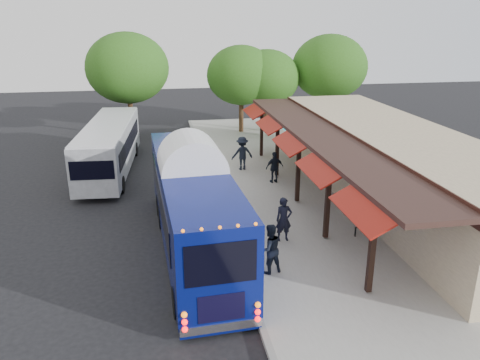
{
  "coord_description": "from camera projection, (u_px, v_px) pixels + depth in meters",
  "views": [
    {
      "loc": [
        -2.53,
        -16.15,
        8.53
      ],
      "look_at": [
        0.82,
        3.0,
        1.8
      ],
      "focal_mm": 35.0,
      "sensor_mm": 36.0,
      "label": 1
    }
  ],
  "objects": [
    {
      "name": "tree_right",
      "position": [
        330.0,
        67.0,
        36.19
      ],
      "size": [
        5.82,
        5.82,
        7.45
      ],
      "color": "#382314",
      "rests_on": "ground"
    },
    {
      "name": "ped_d",
      "position": [
        242.0,
        153.0,
        27.12
      ],
      "size": [
        1.35,
        0.9,
        1.95
      ],
      "primitive_type": "imported",
      "rotation": [
        0.0,
        0.0,
        3.29
      ],
      "color": "black",
      "rests_on": "sidewalk"
    },
    {
      "name": "tree_left",
      "position": [
        241.0,
        75.0,
        35.28
      ],
      "size": [
        5.24,
        5.24,
        6.71
      ],
      "color": "#382314",
      "rests_on": "ground"
    },
    {
      "name": "sign_board",
      "position": [
        356.0,
        221.0,
        18.76
      ],
      "size": [
        0.18,
        0.45,
        1.01
      ],
      "rotation": [
        0.0,
        0.0,
        -0.31
      ],
      "color": "black",
      "rests_on": "sidewalk"
    },
    {
      "name": "tree_mid",
      "position": [
        267.0,
        78.0,
        35.55
      ],
      "size": [
        4.99,
        4.99,
        6.39
      ],
      "color": "#382314",
      "rests_on": "ground"
    },
    {
      "name": "ped_a",
      "position": [
        284.0,
        219.0,
        18.39
      ],
      "size": [
        0.67,
        0.46,
        1.79
      ],
      "primitive_type": "imported",
      "rotation": [
        0.0,
        0.0,
        0.04
      ],
      "color": "black",
      "rests_on": "sidewalk"
    },
    {
      "name": "ped_b",
      "position": [
        269.0,
        249.0,
        16.04
      ],
      "size": [
        1.02,
        0.88,
        1.8
      ],
      "primitive_type": "imported",
      "rotation": [
        0.0,
        0.0,
        3.4
      ],
      "color": "black",
      "rests_on": "sidewalk"
    },
    {
      "name": "curb",
      "position": [
        220.0,
        209.0,
        21.94
      ],
      "size": [
        0.2,
        40.0,
        0.16
      ],
      "primitive_type": "cube",
      "color": "gray",
      "rests_on": "ground"
    },
    {
      "name": "coach_bus",
      "position": [
        193.0,
        202.0,
        17.67
      ],
      "size": [
        3.0,
        11.43,
        3.62
      ],
      "rotation": [
        0.0,
        0.0,
        0.05
      ],
      "color": "navy",
      "rests_on": "ground"
    },
    {
      "name": "ped_c",
      "position": [
        275.0,
        167.0,
        24.97
      ],
      "size": [
        1.05,
        0.58,
        1.7
      ],
      "primitive_type": "imported",
      "rotation": [
        0.0,
        0.0,
        3.32
      ],
      "color": "black",
      "rests_on": "sidewalk"
    },
    {
      "name": "city_bus",
      "position": [
        109.0,
        145.0,
        27.06
      ],
      "size": [
        2.99,
        10.75,
        2.85
      ],
      "rotation": [
        0.0,
        0.0,
        -0.06
      ],
      "color": "gray",
      "rests_on": "ground"
    },
    {
      "name": "ground",
      "position": [
        233.0,
        249.0,
        18.23
      ],
      "size": [
        90.0,
        90.0,
        0.0
      ],
      "primitive_type": "plane",
      "color": "black",
      "rests_on": "ground"
    },
    {
      "name": "sidewalk",
      "position": [
        321.0,
        202.0,
        22.75
      ],
      "size": [
        10.0,
        40.0,
        0.15
      ],
      "primitive_type": "cube",
      "color": "#9E9B93",
      "rests_on": "ground"
    },
    {
      "name": "tree_far",
      "position": [
        127.0,
        68.0,
        33.91
      ],
      "size": [
        6.0,
        6.0,
        7.68
      ],
      "color": "#382314",
      "rests_on": "ground"
    },
    {
      "name": "station_shelter",
      "position": [
        389.0,
        164.0,
        22.72
      ],
      "size": [
        8.15,
        20.0,
        3.6
      ],
      "color": "tan",
      "rests_on": "ground"
    }
  ]
}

